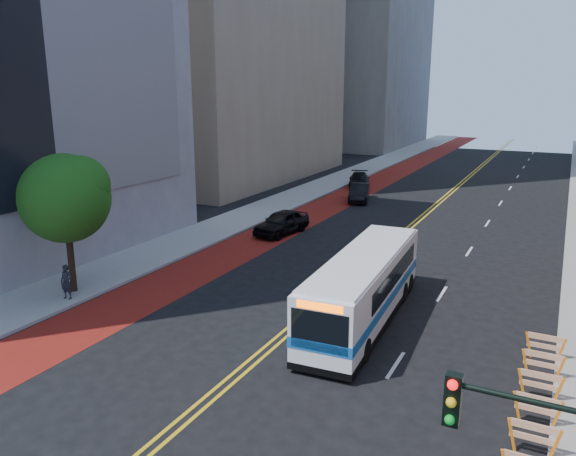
# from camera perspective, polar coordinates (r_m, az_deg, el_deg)

# --- Properties ---
(ground) EXTENTS (160.00, 160.00, 0.00)m
(ground) POSITION_cam_1_polar(r_m,az_deg,el_deg) (18.55, -9.96, -18.26)
(ground) COLOR black
(ground) RESTS_ON ground
(sidewalk_left) EXTENTS (4.00, 140.00, 0.15)m
(sidewalk_left) POSITION_cam_1_polar(r_m,az_deg,el_deg) (48.57, -0.39, 2.71)
(sidewalk_left) COLOR gray
(sidewalk_left) RESTS_ON ground
(bus_lane_paint) EXTENTS (3.60, 140.00, 0.01)m
(bus_lane_paint) POSITION_cam_1_polar(r_m,az_deg,el_deg) (46.98, 3.85, 2.19)
(bus_lane_paint) COLOR #61160D
(bus_lane_paint) RESTS_ON ground
(center_line_inner) EXTENTS (0.14, 140.00, 0.01)m
(center_line_inner) POSITION_cam_1_polar(r_m,az_deg,el_deg) (44.60, 13.27, 1.17)
(center_line_inner) COLOR gold
(center_line_inner) RESTS_ON ground
(center_line_outer) EXTENTS (0.14, 140.00, 0.01)m
(center_line_outer) POSITION_cam_1_polar(r_m,az_deg,el_deg) (44.52, 13.72, 1.12)
(center_line_outer) COLOR gold
(center_line_outer) RESTS_ON ground
(lane_dashes) EXTENTS (0.14, 98.20, 0.01)m
(lane_dashes) POSITION_cam_1_polar(r_m,az_deg,el_deg) (51.56, 20.78, 2.38)
(lane_dashes) COLOR silver
(lane_dashes) RESTS_ON ground
(construction_barriers) EXTENTS (1.42, 10.91, 1.00)m
(construction_barriers) POSITION_cam_1_polar(r_m,az_deg,el_deg) (18.31, 23.86, -17.37)
(construction_barriers) COLOR orange
(construction_barriers) RESTS_ON ground
(street_tree) EXTENTS (4.20, 4.20, 6.70)m
(street_tree) POSITION_cam_1_polar(r_m,az_deg,el_deg) (28.26, -21.61, 3.15)
(street_tree) COLOR black
(street_tree) RESTS_ON sidewalk_left
(transit_bus) EXTENTS (2.99, 11.03, 3.00)m
(transit_bus) POSITION_cam_1_polar(r_m,az_deg,el_deg) (24.32, 7.78, -5.87)
(transit_bus) COLOR white
(transit_bus) RESTS_ON ground
(car_a) EXTENTS (2.54, 4.94, 1.61)m
(car_a) POSITION_cam_1_polar(r_m,az_deg,el_deg) (38.18, -0.66, 0.58)
(car_a) COLOR black
(car_a) RESTS_ON ground
(car_b) EXTENTS (2.79, 4.89, 1.52)m
(car_b) POSITION_cam_1_polar(r_m,az_deg,el_deg) (49.36, 7.27, 3.60)
(car_b) COLOR black
(car_b) RESTS_ON ground
(car_c) EXTENTS (3.47, 5.25, 1.41)m
(car_c) POSITION_cam_1_polar(r_m,az_deg,el_deg) (56.12, 7.25, 4.85)
(car_c) COLOR black
(car_c) RESTS_ON ground
(pedestrian) EXTENTS (0.66, 0.49, 1.66)m
(pedestrian) POSITION_cam_1_polar(r_m,az_deg,el_deg) (28.27, -21.59, -5.12)
(pedestrian) COLOR black
(pedestrian) RESTS_ON sidewalk_left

